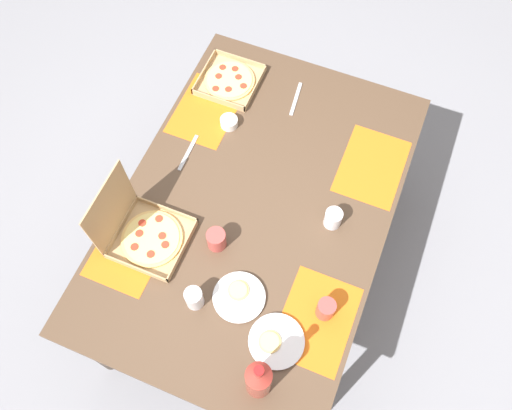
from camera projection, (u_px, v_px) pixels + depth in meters
The scene contains 18 objects.
ground_plane at pixel (256, 267), 2.88m from camera, with size 6.00×6.00×0.00m, color gray.
dining_table at pixel (256, 215), 2.28m from camera, with size 1.60×1.08×0.77m.
placemat_near_left at pixel (317, 320), 1.98m from camera, with size 0.36×0.26×0.00m, color orange.
placemat_near_right at pixel (372, 166), 2.28m from camera, with size 0.36×0.26×0.00m, color orange.
placemat_far_left at pixel (131, 247), 2.11m from camera, with size 0.36×0.26×0.00m, color orange.
placemat_far_right at pixel (206, 110), 2.41m from camera, with size 0.36×0.26×0.00m, color orange.
pizza_box_corner_right at pixel (143, 232), 2.09m from camera, with size 0.28×0.29×0.32m.
pizza_box_edge_far at pixel (230, 81), 2.47m from camera, with size 0.27×0.27×0.04m.
plate_far_left at pixel (239, 297), 2.01m from camera, with size 0.20×0.20×0.03m.
plate_near_left at pixel (276, 341), 1.94m from camera, with size 0.21×0.21×0.03m.
soda_bottle at pixel (259, 380), 1.76m from camera, with size 0.09×0.09×0.32m.
cup_clear_right at pixel (333, 218), 2.12m from camera, with size 0.07×0.07×0.09m, color silver.
cup_dark at pixel (194, 298), 1.97m from camera, with size 0.07×0.07×0.10m, color silver.
cup_spare at pixel (326, 309), 1.95m from camera, with size 0.07×0.07×0.10m, color #BF4742.
cup_red at pixel (216, 239), 2.08m from camera, with size 0.08×0.08×0.09m, color #BF4742.
condiment_bowl at pixel (229, 122), 2.35m from camera, with size 0.08×0.08×0.04m, color white.
fork_by_near_right at pixel (296, 99), 2.43m from camera, with size 0.19×0.02×0.01m, color #B7B7BC.
fork_by_near_left at pixel (188, 153), 2.31m from camera, with size 0.19×0.02×0.01m, color #B7B7BC.
Camera 1 is at (-0.90, -0.37, 2.73)m, focal length 37.22 mm.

